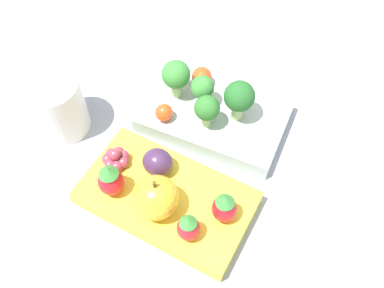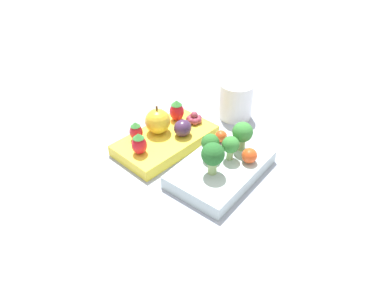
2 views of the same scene
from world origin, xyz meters
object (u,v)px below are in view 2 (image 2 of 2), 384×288
Objects in this scene: cherry_tomato_0 at (221,136)px; strawberry_2 at (139,144)px; cherry_tomato_1 at (249,156)px; broccoli_floret_3 at (210,143)px; broccoli_floret_1 at (213,155)px; grape_cluster at (194,119)px; bento_box_savoury at (221,169)px; drinking_cup at (236,101)px; strawberry_0 at (177,111)px; strawberry_1 at (136,131)px; bento_box_fruit at (166,140)px; broccoli_floret_0 at (231,145)px; apple at (158,121)px; broccoli_floret_2 at (243,133)px; plum at (183,128)px.

strawberry_2 is at bearing -36.71° from cherry_tomato_0.
broccoli_floret_3 is at bearing -60.00° from cherry_tomato_1.
broccoli_floret_1 is 1.77× the size of grape_cluster.
broccoli_floret_3 is (0.00, -0.03, 0.04)m from bento_box_savoury.
strawberry_0 is at bearing -27.64° from drinking_cup.
cherry_tomato_1 is 0.20m from strawberry_2.
cherry_tomato_0 is 0.16m from strawberry_1.
cherry_tomato_1 is 0.16m from grape_cluster.
strawberry_2 is (0.07, -0.13, 0.03)m from bento_box_savoury.
drinking_cup reaches higher than bento_box_fruit.
broccoli_floret_1 is 0.10m from cherry_tomato_0.
strawberry_0 is (-0.04, -0.16, -0.01)m from broccoli_floret_0.
bento_box_savoury is 3.19× the size of broccoli_floret_1.
strawberry_1 is at bearing -16.17° from apple.
bento_box_savoury is 5.64× the size of grape_cluster.
cherry_tomato_1 is 0.22m from strawberry_1.
grape_cluster is (-0.05, -0.13, -0.02)m from broccoli_floret_0.
strawberry_2 is (0.07, 0.00, 0.03)m from bento_box_fruit.
grape_cluster is (-0.04, -0.16, -0.01)m from cherry_tomato_1.
strawberry_1 is (0.04, -0.03, 0.03)m from bento_box_fruit.
bento_box_fruit is at bearing -12.99° from drinking_cup.
cherry_tomato_1 is at bearing 41.59° from drinking_cup.
bento_box_savoury is 4.07× the size of broccoli_floret_0.
broccoli_floret_2 is 0.19m from strawberry_2.
cherry_tomato_0 is 0.69× the size of grape_cluster.
bento_box_fruit is 4.14× the size of broccoli_floret_3.
strawberry_2 reaches higher than cherry_tomato_0.
strawberry_0 is (-0.00, -0.16, -0.02)m from broccoli_floret_2.
broccoli_floret_0 is 0.58× the size of drinking_cup.
cherry_tomato_1 is 0.71× the size of strawberry_1.
strawberry_0 reaches higher than cherry_tomato_0.
broccoli_floret_1 is at bearing 77.88° from bento_box_fruit.
strawberry_0 reaches higher than bento_box_savoury.
broccoli_floret_0 is at bearing 171.02° from bento_box_savoury.
grape_cluster is (-0.07, -0.12, 0.02)m from bento_box_savoury.
apple is at bearing 163.83° from strawberry_1.
broccoli_floret_1 is 2.58× the size of cherry_tomato_0.
broccoli_floret_0 is 0.16m from strawberry_2.
drinking_cup is at bearing -148.58° from broccoli_floret_0.
cherry_tomato_0 is 0.59× the size of strawberry_1.
strawberry_0 is (-0.06, -0.02, 0.03)m from bento_box_fruit.
cherry_tomato_0 is 0.08m from cherry_tomato_1.
broccoli_floret_1 is 0.17m from strawberry_1.
grape_cluster is at bearing 159.25° from strawberry_1.
broccoli_floret_0 is at bearing 67.24° from grape_cluster.
broccoli_floret_0 is at bearing 53.09° from cherry_tomato_0.
cherry_tomato_1 is 0.19m from strawberry_0.
broccoli_floret_3 is (0.06, -0.03, -0.01)m from broccoli_floret_2.
strawberry_0 is 0.06m from plum.
bento_box_fruit is 0.15m from broccoli_floret_1.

